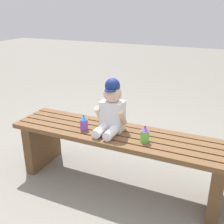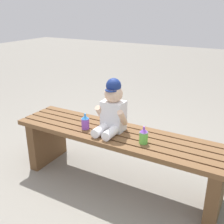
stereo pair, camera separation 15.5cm
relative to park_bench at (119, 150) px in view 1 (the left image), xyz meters
The scene contains 5 objects.
ground_plane 0.30m from the park_bench, 90.00° to the left, with size 16.00×16.00×0.00m, color gray.
park_bench is the anchor object (origin of this frame).
child_figure 0.33m from the park_bench, 167.16° to the left, with size 0.23×0.27×0.40m.
sippy_cup_left 0.34m from the park_bench, 167.59° to the right, with size 0.06×0.06×0.12m.
sippy_cup_right 0.30m from the park_bench, 14.84° to the right, with size 0.06×0.06×0.12m.
Camera 1 is at (0.71, -1.69, 1.34)m, focal length 43.59 mm.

